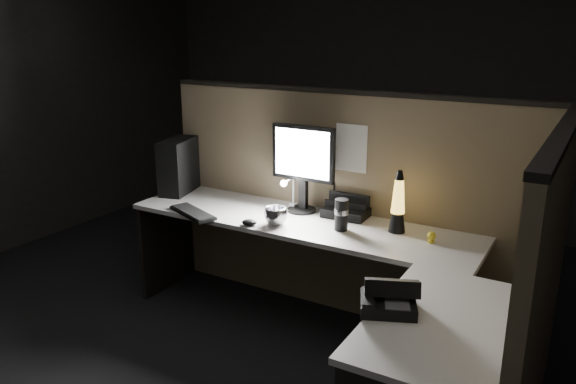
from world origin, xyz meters
The scene contains 17 objects.
floor centered at (0.00, 0.00, 0.00)m, with size 6.00×6.00×0.00m, color black.
room_shell centered at (0.00, 0.00, 1.62)m, with size 6.00×6.00×6.00m.
partition_back centered at (0.00, 0.93, 0.75)m, with size 2.66×0.06×1.50m, color brown.
partition_right centered at (1.33, 0.10, 0.75)m, with size 0.06×1.66×1.50m, color brown.
desk centered at (0.18, 0.25, 0.58)m, with size 2.60×1.60×0.73m.
pc_tower centered at (-1.22, 0.71, 0.93)m, with size 0.17×0.38×0.40m, color black.
monitor centered at (-0.22, 0.77, 1.08)m, with size 0.45×0.19×0.57m.
keyboard centered at (-0.80, 0.34, 0.74)m, with size 0.40×0.13×0.02m, color black.
mouse centered at (-0.36, 0.35, 0.75)m, with size 0.10×0.07×0.04m, color black.
clip_lamp centered at (-0.30, 0.74, 0.86)m, with size 0.04×0.17×0.22m.
organizer centered at (0.08, 0.84, 0.78)m, with size 0.29×0.26×0.21m.
lava_lamp centered at (0.46, 0.71, 0.89)m, with size 0.10×0.10×0.38m.
travel_mug centered at (0.16, 0.56, 0.83)m, with size 0.09×0.09×0.19m, color black.
steel_mug centered at (-0.23, 0.44, 0.79)m, with size 0.14×0.14×0.11m, color #B4B5BB.
figurine centered at (0.69, 0.63, 0.77)m, with size 0.05×0.05×0.05m, color yellow.
pinned_paper centered at (0.07, 0.90, 1.16)m, with size 0.22×0.00×0.31m, color white.
desk_phone centered at (0.76, -0.23, 0.78)m, with size 0.30×0.29×0.14m.
Camera 1 is at (1.49, -2.35, 1.92)m, focal length 35.00 mm.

